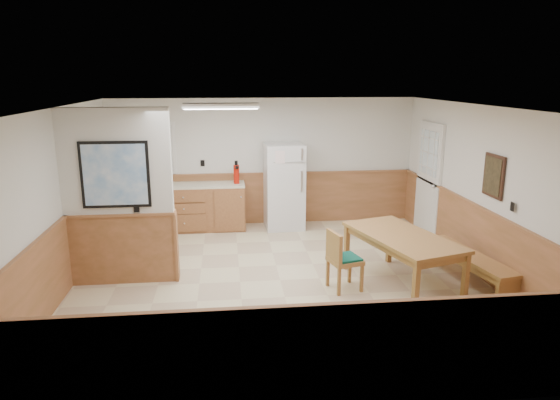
{
  "coord_description": "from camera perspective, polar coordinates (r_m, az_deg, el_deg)",
  "views": [
    {
      "loc": [
        -0.75,
        -6.77,
        2.9
      ],
      "look_at": [
        0.04,
        0.4,
        1.11
      ],
      "focal_mm": 32.0,
      "sensor_mm": 36.0,
      "label": 1
    }
  ],
  "objects": [
    {
      "name": "ground",
      "position": [
        7.4,
        0.02,
        -9.13
      ],
      "size": [
        6.0,
        6.0,
        0.0
      ],
      "primitive_type": "plane",
      "color": "beige",
      "rests_on": "ground"
    },
    {
      "name": "ceiling",
      "position": [
        6.82,
        0.02,
        10.58
      ],
      "size": [
        6.0,
        6.0,
        0.02
      ],
      "primitive_type": "cube",
      "color": "white",
      "rests_on": "back_wall"
    },
    {
      "name": "back_wall",
      "position": [
        9.93,
        -1.89,
        4.37
      ],
      "size": [
        6.0,
        0.02,
        2.5
      ],
      "primitive_type": "cube",
      "color": "silver",
      "rests_on": "ground"
    },
    {
      "name": "right_wall",
      "position": [
        7.91,
        22.17,
        0.86
      ],
      "size": [
        0.02,
        6.0,
        2.5
      ],
      "primitive_type": "cube",
      "color": "silver",
      "rests_on": "ground"
    },
    {
      "name": "left_wall",
      "position": [
        7.32,
        -24.02,
        -0.32
      ],
      "size": [
        0.02,
        6.0,
        2.5
      ],
      "primitive_type": "cube",
      "color": "silver",
      "rests_on": "ground"
    },
    {
      "name": "wainscot_back",
      "position": [
        10.07,
        -1.85,
        0.14
      ],
      "size": [
        6.0,
        0.04,
        1.0
      ],
      "primitive_type": "cube",
      "color": "#AB6844",
      "rests_on": "ground"
    },
    {
      "name": "wainscot_right",
      "position": [
        8.09,
        21.56,
        -4.33
      ],
      "size": [
        0.04,
        6.0,
        1.0
      ],
      "primitive_type": "cube",
      "color": "#AB6844",
      "rests_on": "ground"
    },
    {
      "name": "wainscot_left",
      "position": [
        7.52,
        -23.32,
        -5.86
      ],
      "size": [
        0.04,
        6.0,
        1.0
      ],
      "primitive_type": "cube",
      "color": "#AB6844",
      "rests_on": "ground"
    },
    {
      "name": "partition_wall",
      "position": [
        7.31,
        -17.96,
        0.07
      ],
      "size": [
        1.5,
        0.2,
        2.5
      ],
      "color": "silver",
      "rests_on": "ground"
    },
    {
      "name": "kitchen_counter",
      "position": [
        9.77,
        -8.79,
        -0.69
      ],
      "size": [
        2.2,
        0.61,
        1.0
      ],
      "color": "#925D33",
      "rests_on": "ground"
    },
    {
      "name": "exterior_door",
      "position": [
        9.61,
        16.58,
        2.26
      ],
      "size": [
        0.07,
        1.02,
        2.15
      ],
      "color": "silver",
      "rests_on": "ground"
    },
    {
      "name": "kitchen_window",
      "position": [
        9.93,
        -14.13,
        5.71
      ],
      "size": [
        0.8,
        0.04,
        1.0
      ],
      "color": "silver",
      "rests_on": "back_wall"
    },
    {
      "name": "wall_painting",
      "position": [
        7.58,
        23.2,
        2.55
      ],
      "size": [
        0.04,
        0.5,
        0.6
      ],
      "color": "#361F15",
      "rests_on": "right_wall"
    },
    {
      "name": "fluorescent_fixture",
      "position": [
        8.08,
        -6.77,
        10.63
      ],
      "size": [
        1.2,
        0.3,
        0.09
      ],
      "color": "silver",
      "rests_on": "ceiling"
    },
    {
      "name": "refrigerator",
      "position": [
        9.69,
        0.46,
        1.59
      ],
      "size": [
        0.76,
        0.73,
        1.66
      ],
      "rotation": [
        0.0,
        0.0,
        0.04
      ],
      "color": "silver",
      "rests_on": "ground"
    },
    {
      "name": "dining_table",
      "position": [
        7.21,
        13.78,
        -4.59
      ],
      "size": [
        1.38,
        1.99,
        0.75
      ],
      "rotation": [
        0.0,
        0.0,
        0.29
      ],
      "color": "#AE6B3F",
      "rests_on": "ground"
    },
    {
      "name": "dining_bench",
      "position": [
        7.64,
        20.73,
        -6.5
      ],
      "size": [
        0.69,
        1.79,
        0.45
      ],
      "rotation": [
        0.0,
        0.0,
        0.18
      ],
      "color": "#AE6B3F",
      "rests_on": "ground"
    },
    {
      "name": "dining_chair",
      "position": [
        6.95,
        6.85,
        -6.39
      ],
      "size": [
        0.64,
        0.51,
        0.85
      ],
      "rotation": [
        0.0,
        0.0,
        0.25
      ],
      "color": "#AE6B3F",
      "rests_on": "ground"
    },
    {
      "name": "fire_extinguisher",
      "position": [
        9.59,
        -5.01,
        3.03
      ],
      "size": [
        0.13,
        0.13,
        0.44
      ],
      "rotation": [
        0.0,
        0.0,
        -0.19
      ],
      "color": "#B41709",
      "rests_on": "kitchen_counter"
    },
    {
      "name": "soap_bottle",
      "position": [
        9.78,
        -15.24,
        2.37
      ],
      "size": [
        0.1,
        0.1,
        0.24
      ],
      "primitive_type": "cylinder",
      "rotation": [
        0.0,
        0.0,
        0.33
      ],
      "color": "#1A8F41",
      "rests_on": "kitchen_counter"
    }
  ]
}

